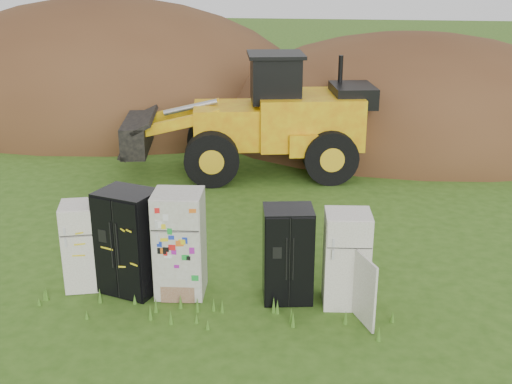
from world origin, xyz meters
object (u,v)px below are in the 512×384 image
fridge_sticker (180,243)px  fridge_open_door (346,259)px  wheel_loader (245,114)px  fridge_leftmost (84,245)px  fridge_black_right (288,254)px  fridge_black_side (129,241)px

fridge_sticker → fridge_open_door: size_ratio=1.13×
fridge_sticker → fridge_open_door: bearing=-4.8°
fridge_sticker → fridge_open_door: 2.93m
fridge_open_door → wheel_loader: wheel_loader is taller
fridge_leftmost → fridge_sticker: fridge_sticker is taller
wheel_loader → fridge_open_door: bearing=-79.4°
fridge_black_right → fridge_open_door: bearing=-12.4°
fridge_sticker → fridge_open_door: fridge_sticker is taller
fridge_sticker → wheel_loader: bearing=84.4°
fridge_open_door → fridge_black_right: bearing=172.1°
fridge_black_side → fridge_black_right: 2.83m
fridge_black_side → fridge_black_right: bearing=18.5°
fridge_leftmost → fridge_open_door: bearing=-16.4°
fridge_leftmost → fridge_sticker: bearing=-16.7°
fridge_leftmost → fridge_black_right: 3.70m
fridge_sticker → wheel_loader: size_ratio=0.28×
fridge_black_side → fridge_open_door: size_ratio=1.12×
fridge_leftmost → fridge_black_side: 0.89m
fridge_black_side → fridge_open_door: bearing=17.5°
fridge_sticker → wheel_loader: (0.08, 7.12, 0.71)m
fridge_black_right → wheel_loader: (-1.83, 7.08, 0.82)m
fridge_sticker → fridge_black_right: size_ratio=1.12×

